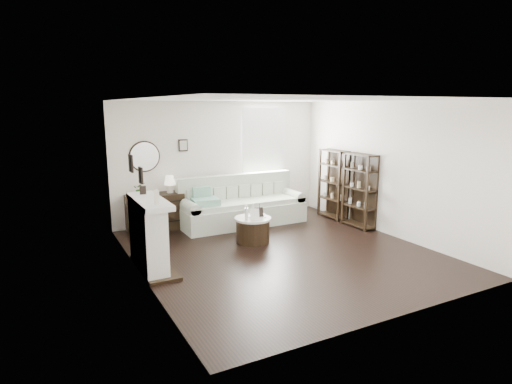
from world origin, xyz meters
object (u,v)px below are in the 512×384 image
pedestal_table (256,218)px  drum_table (253,230)px  sofa (241,208)px  dresser (155,212)px

pedestal_table → drum_table: bearing=-150.3°
sofa → drum_table: 1.38m
dresser → drum_table: (1.44, -1.70, -0.14)m
dresser → sofa: bearing=-11.8°
dresser → pedestal_table: bearing=-46.5°
dresser → pedestal_table: (1.56, -1.64, 0.07)m
drum_table → pedestal_table: size_ratio=1.40×
sofa → drum_table: sofa is taller
dresser → drum_table: size_ratio=1.65×
dresser → pedestal_table: 2.26m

